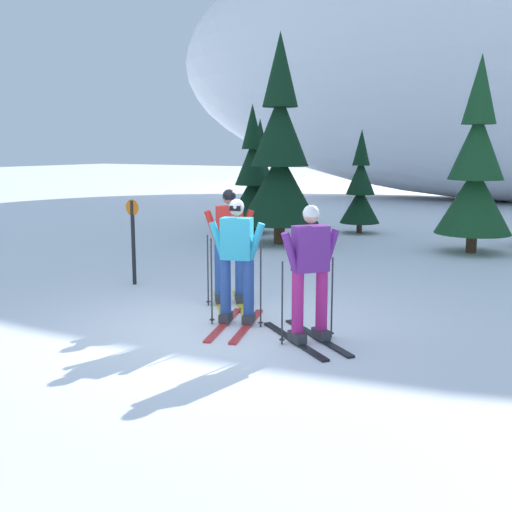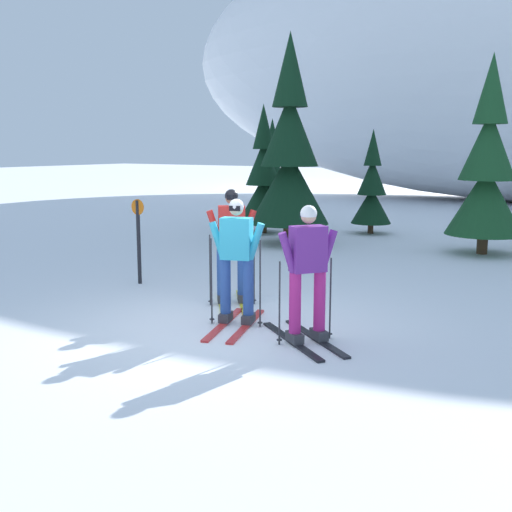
% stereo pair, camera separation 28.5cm
% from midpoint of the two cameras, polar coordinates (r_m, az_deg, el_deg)
% --- Properties ---
extents(ground_plane, '(120.00, 120.00, 0.00)m').
position_cam_midpoint_polar(ground_plane, '(8.61, -4.46, -6.63)').
color(ground_plane, white).
extents(skier_purple_jacket, '(1.62, 1.36, 1.75)m').
position_cam_midpoint_polar(skier_purple_jacket, '(7.82, 3.89, -1.40)').
color(skier_purple_jacket, black).
rests_on(skier_purple_jacket, ground).
extents(skier_red_jacket, '(1.43, 1.67, 1.81)m').
position_cam_midpoint_polar(skier_red_jacket, '(9.73, -3.27, 1.02)').
color(skier_red_jacket, gold).
rests_on(skier_red_jacket, ground).
extents(skier_cyan_jacket, '(0.93, 1.71, 1.75)m').
position_cam_midpoint_polar(skier_cyan_jacket, '(8.60, -2.72, -0.33)').
color(skier_cyan_jacket, red).
rests_on(skier_cyan_jacket, ground).
extents(pine_tree_far_left, '(1.29, 1.29, 3.33)m').
position_cam_midpoint_polar(pine_tree_far_left, '(20.32, -0.03, 6.97)').
color(pine_tree_far_left, '#47301E').
rests_on(pine_tree_far_left, ground).
extents(pine_tree_left, '(1.40, 1.40, 3.63)m').
position_cam_midpoint_polar(pine_tree_left, '(17.90, -0.77, 6.97)').
color(pine_tree_left, '#47301E').
rests_on(pine_tree_left, ground).
extents(pine_tree_center_left, '(2.01, 2.01, 5.21)m').
position_cam_midpoint_polar(pine_tree_center_left, '(15.80, 1.66, 8.96)').
color(pine_tree_center_left, '#47301E').
rests_on(pine_tree_center_left, ground).
extents(pine_tree_center, '(1.13, 1.13, 2.94)m').
position_cam_midpoint_polar(pine_tree_center, '(18.06, 9.03, 5.95)').
color(pine_tree_center, '#47301E').
rests_on(pine_tree_center, ground).
extents(pine_tree_center_right, '(1.74, 1.74, 4.50)m').
position_cam_midpoint_polar(pine_tree_center_right, '(15.26, 18.87, 7.29)').
color(pine_tree_center_right, '#47301E').
rests_on(pine_tree_center_right, ground).
extents(trail_marker_post, '(0.28, 0.07, 1.53)m').
position_cam_midpoint_polar(trail_marker_post, '(11.39, -11.83, 1.72)').
color(trail_marker_post, black).
rests_on(trail_marker_post, ground).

